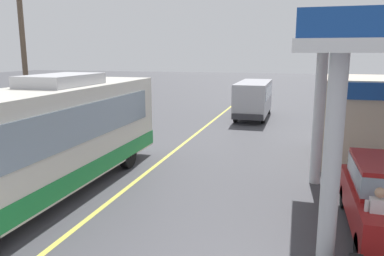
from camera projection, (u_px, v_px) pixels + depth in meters
name	position (u px, v px, depth m)	size (l,w,h in m)	color
ground	(212.00, 122.00, 24.25)	(120.00, 120.00, 0.00)	#424247
lane_divider_stripe	(190.00, 138.00, 19.53)	(0.16, 50.00, 0.01)	#D8CC4C
coach_bus_main	(46.00, 141.00, 11.44)	(2.60, 11.04, 3.69)	silver
minibus_opposing_lane	(254.00, 96.00, 25.52)	(2.04, 6.13, 2.44)	#A5A5AD
pedestrian_by_shop	(377.00, 221.00, 7.84)	(0.55, 0.22, 1.66)	#33333F
utility_pole_roadside	(25.00, 61.00, 17.40)	(1.80, 0.24, 7.59)	brown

